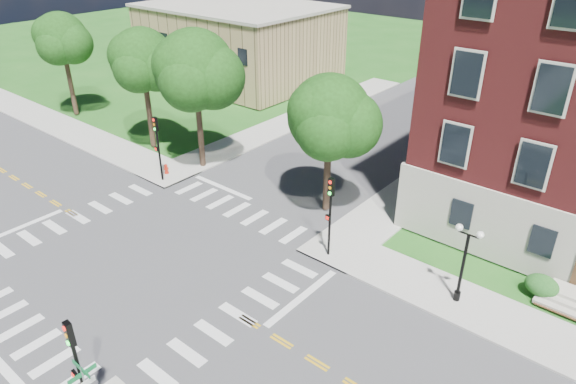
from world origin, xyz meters
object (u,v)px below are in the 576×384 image
Objects in this scene: traffic_signal_ne at (330,207)px; twin_lamp_west at (464,260)px; traffic_signal_nw at (157,141)px; traffic_signal_se at (76,360)px; fire_hydrant at (166,169)px.

traffic_signal_ne is 7.32m from twin_lamp_west.
traffic_signal_nw is at bearing -177.45° from twin_lamp_west.
traffic_signal_se and traffic_signal_ne have the same top height.
traffic_signal_ne is 14.82m from traffic_signal_nw.
traffic_signal_se is 1.00× the size of traffic_signal_nw.
traffic_signal_se reaches higher than fire_hydrant.
twin_lamp_west is (7.23, 0.90, -0.66)m from traffic_signal_ne.
twin_lamp_west is 22.76m from fire_hydrant.
traffic_signal_ne is 1.00× the size of traffic_signal_nw.
traffic_signal_ne reaches higher than fire_hydrant.
traffic_signal_ne is (0.57, 14.60, 0.00)m from traffic_signal_se.
traffic_signal_se is 21.57m from fire_hydrant.
traffic_signal_se and traffic_signal_nw have the same top height.
traffic_signal_nw is 2.92m from fire_hydrant.
fire_hydrant is at bearing 133.97° from traffic_signal_se.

